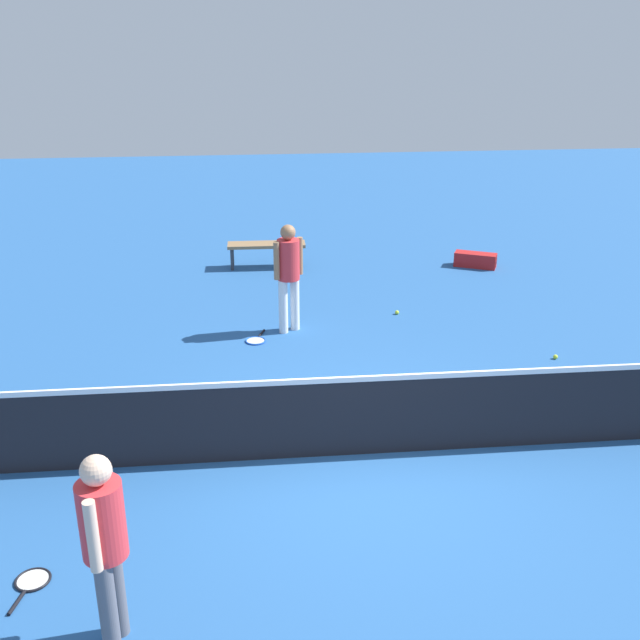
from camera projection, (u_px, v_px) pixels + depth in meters
name	position (u px, v px, depth m)	size (l,w,h in m)	color
ground_plane	(362.00, 454.00, 8.60)	(40.00, 40.00, 0.00)	#265693
court_net	(363.00, 414.00, 8.41)	(10.09, 0.09, 1.07)	#4C4C51
player_near_side	(289.00, 269.00, 11.57)	(0.49, 0.47, 1.70)	white
player_far_side	(104.00, 537.00, 5.64)	(0.38, 0.53, 1.70)	#595960
tennis_racket_near_player	(256.00, 340.00, 11.57)	(0.40, 0.61, 0.03)	blue
tennis_racket_far_player	(31.00, 582.00, 6.63)	(0.38, 0.61, 0.03)	black
tennis_ball_near_player	(555.00, 357.00, 10.95)	(0.07, 0.07, 0.07)	#C6E033
tennis_ball_by_net	(397.00, 312.00, 12.59)	(0.07, 0.07, 0.07)	#C6E033
tennis_ball_midcourt	(395.00, 415.00, 9.35)	(0.07, 0.07, 0.07)	#C6E033
courtside_bench	(266.00, 246.00, 14.81)	(1.51, 0.43, 0.48)	olive
equipment_bag	(477.00, 260.00, 14.91)	(0.84, 0.59, 0.28)	#B21E1E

